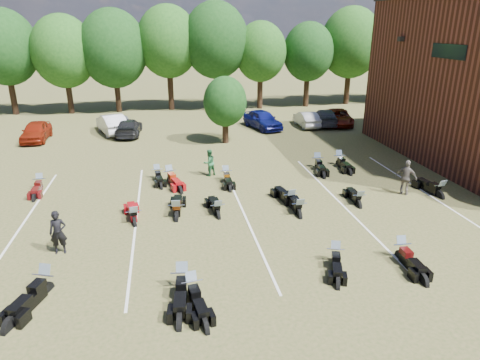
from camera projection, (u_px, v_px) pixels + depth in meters
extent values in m
plane|color=brown|center=(324.00, 234.00, 18.32)|extent=(160.00, 160.00, 0.00)
imported|color=maroon|center=(36.00, 131.00, 32.64)|extent=(1.79, 4.31, 1.46)
imported|color=silver|center=(112.00, 124.00, 34.86)|extent=(3.12, 5.05, 1.57)
imported|color=gray|center=(120.00, 125.00, 35.11)|extent=(3.47, 5.17, 1.32)
imported|color=black|center=(129.00, 127.00, 34.18)|extent=(2.06, 4.57, 1.30)
imported|color=#0C115A|center=(263.00, 119.00, 36.37)|extent=(3.01, 4.92, 1.56)
imported|color=beige|center=(306.00, 119.00, 37.16)|extent=(1.41, 3.98, 1.31)
imported|color=#591105|center=(338.00, 117.00, 37.79)|extent=(3.27, 5.16, 1.33)
imported|color=#3A3A3F|center=(325.00, 117.00, 37.76)|extent=(2.73, 4.93, 1.35)
imported|color=black|center=(58.00, 233.00, 16.50)|extent=(0.67, 0.47, 1.76)
imported|color=#266638|center=(209.00, 163.00, 25.07)|extent=(0.97, 0.90, 1.59)
imported|color=#635A55|center=(406.00, 178.00, 22.22)|extent=(1.11, 1.08, 1.87)
cube|color=black|center=(401.00, 39.00, 28.36)|extent=(0.30, 0.40, 0.30)
cube|color=black|center=(448.00, 51.00, 23.93)|extent=(0.06, 3.00, 0.80)
cylinder|color=black|center=(9.00, 95.00, 40.94)|extent=(0.58, 0.58, 4.08)
ellipsoid|color=#1E4C19|center=(0.00, 48.00, 39.46)|extent=(6.00, 6.00, 6.90)
cylinder|color=black|center=(64.00, 93.00, 41.76)|extent=(0.58, 0.58, 4.08)
ellipsoid|color=#1E4C19|center=(57.00, 47.00, 40.28)|extent=(6.00, 6.00, 6.90)
cylinder|color=black|center=(116.00, 92.00, 42.59)|extent=(0.57, 0.58, 4.08)
ellipsoid|color=#1E4C19|center=(112.00, 47.00, 41.11)|extent=(6.00, 6.00, 6.90)
cylinder|color=black|center=(167.00, 91.00, 43.42)|extent=(0.57, 0.58, 4.08)
ellipsoid|color=#1E4C19|center=(165.00, 46.00, 41.94)|extent=(6.00, 6.00, 6.90)
cylinder|color=black|center=(216.00, 89.00, 44.24)|extent=(0.58, 0.58, 4.08)
ellipsoid|color=#1E4C19|center=(215.00, 46.00, 42.76)|extent=(6.00, 6.00, 6.90)
cylinder|color=black|center=(263.00, 88.00, 45.07)|extent=(0.57, 0.58, 4.08)
ellipsoid|color=#1E4C19|center=(264.00, 46.00, 43.59)|extent=(6.00, 6.00, 6.90)
cylinder|color=black|center=(308.00, 87.00, 45.89)|extent=(0.57, 0.58, 4.08)
ellipsoid|color=#1E4C19|center=(311.00, 45.00, 44.41)|extent=(6.00, 6.00, 6.90)
cylinder|color=black|center=(352.00, 86.00, 46.72)|extent=(0.57, 0.58, 4.08)
ellipsoid|color=#1E4C19|center=(356.00, 45.00, 45.24)|extent=(6.00, 6.00, 6.90)
cylinder|color=black|center=(394.00, 85.00, 47.55)|extent=(0.58, 0.58, 4.08)
ellipsoid|color=#1E4C19|center=(399.00, 44.00, 46.07)|extent=(6.00, 6.00, 6.90)
cylinder|color=black|center=(435.00, 84.00, 48.37)|extent=(0.58, 0.58, 4.08)
ellipsoid|color=#1E4C19|center=(441.00, 44.00, 46.89)|extent=(6.00, 6.00, 6.90)
cylinder|color=black|center=(225.00, 130.00, 31.98)|extent=(0.24, 0.24, 1.90)
sphere|color=#1E4C19|center=(225.00, 102.00, 31.24)|extent=(3.20, 3.20, 3.20)
cube|color=silver|center=(21.00, 227.00, 18.94)|extent=(0.10, 14.00, 0.01)
cube|color=silver|center=(136.00, 218.00, 19.76)|extent=(0.10, 14.00, 0.01)
cube|color=silver|center=(243.00, 210.00, 20.59)|extent=(0.10, 14.00, 0.01)
cube|color=silver|center=(341.00, 203.00, 21.42)|extent=(0.10, 14.00, 0.01)
cube|color=silver|center=(431.00, 196.00, 22.24)|extent=(0.10, 14.00, 0.01)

